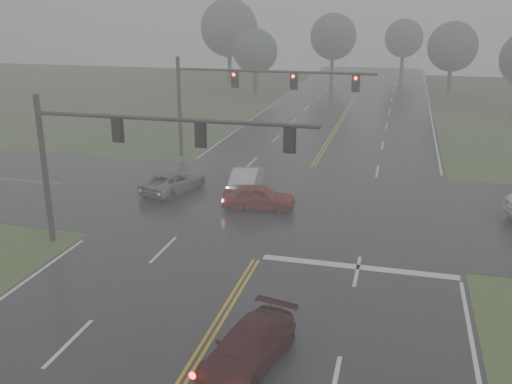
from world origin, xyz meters
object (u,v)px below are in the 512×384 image
(sedan_red, at_px, (259,209))
(car_grey, at_px, (175,192))
(signal_gantry_near, at_px, (121,145))
(sedan_maroon, at_px, (248,365))
(signal_gantry_far, at_px, (238,89))
(sedan_silver, at_px, (247,190))

(sedan_red, xyz_separation_m, car_grey, (-5.77, 1.67, 0.00))
(signal_gantry_near, bearing_deg, sedan_red, 56.06)
(sedan_maroon, distance_m, signal_gantry_far, 26.03)
(sedan_red, bearing_deg, sedan_maroon, -175.85)
(sedan_maroon, distance_m, signal_gantry_near, 11.95)
(sedan_silver, distance_m, signal_gantry_near, 11.64)
(signal_gantry_far, bearing_deg, sedan_red, -67.81)
(sedan_silver, bearing_deg, sedan_red, 110.35)
(sedan_maroon, bearing_deg, sedan_red, 115.66)
(signal_gantry_far, bearing_deg, signal_gantry_near, -91.64)
(sedan_silver, height_order, signal_gantry_near, signal_gantry_near)
(sedan_silver, xyz_separation_m, signal_gantry_near, (-3.06, -10.05, 5.00))
(car_grey, relative_size, signal_gantry_near, 0.36)
(car_grey, xyz_separation_m, signal_gantry_near, (1.16, -8.51, 5.00))
(sedan_red, bearing_deg, car_grey, 65.10)
(signal_gantry_near, bearing_deg, signal_gantry_far, 88.36)
(sedan_maroon, relative_size, sedan_red, 1.09)
(sedan_silver, relative_size, signal_gantry_near, 0.34)
(sedan_silver, xyz_separation_m, signal_gantry_far, (-2.57, 6.90, 5.23))
(sedan_red, xyz_separation_m, signal_gantry_near, (-4.61, -6.85, 5.00))
(sedan_silver, bearing_deg, car_grey, 14.60)
(sedan_silver, distance_m, signal_gantry_far, 9.03)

